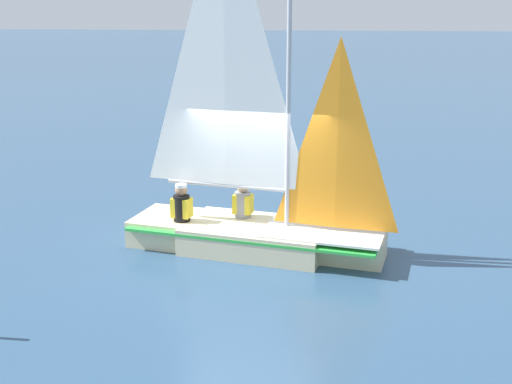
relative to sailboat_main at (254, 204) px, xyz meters
name	(u,v)px	position (x,y,z in m)	size (l,w,h in m)	color
ground_plane	(256,249)	(0.01, 0.04, -0.84)	(260.00, 260.00, 0.00)	#2D4C6B
sailboat_main	(254,204)	(0.00, 0.00, 0.00)	(2.28, 4.73, 6.25)	beige
sailor_helm	(243,209)	(-0.39, -0.25, -0.22)	(0.35, 0.38, 1.16)	black
sailor_crew	(182,213)	(-0.01, -1.32, -0.21)	(0.35, 0.38, 1.16)	black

